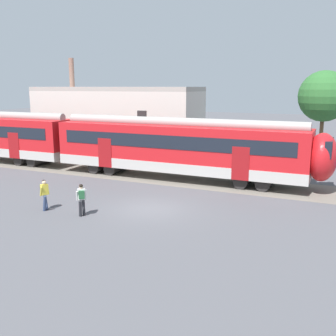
{
  "coord_description": "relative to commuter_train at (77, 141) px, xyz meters",
  "views": [
    {
      "loc": [
        9.14,
        -17.96,
        6.41
      ],
      "look_at": [
        -0.38,
        3.2,
        1.6
      ],
      "focal_mm": 42.0,
      "sensor_mm": 36.0,
      "label": 1
    }
  ],
  "objects": [
    {
      "name": "track_bed",
      "position": [
        -2.48,
        0.0,
        -2.25
      ],
      "size": [
        80.0,
        4.4,
        0.01
      ],
      "primitive_type": "cube",
      "color": "slate",
      "rests_on": "ground"
    },
    {
      "name": "background_building",
      "position": [
        -1.18,
        7.73,
        0.95
      ],
      "size": [
        16.63,
        5.0,
        9.2
      ],
      "color": "beige",
      "rests_on": "ground"
    },
    {
      "name": "pedestrian_white",
      "position": [
        7.42,
        -9.56,
        -1.26
      ],
      "size": [
        0.5,
        0.7,
        1.67
      ],
      "color": "#28282D",
      "rests_on": "ground"
    },
    {
      "name": "street_tree_right",
      "position": [
        17.36,
        11.04,
        3.36
      ],
      "size": [
        4.3,
        4.3,
        7.78
      ],
      "color": "brown",
      "rests_on": "ground"
    },
    {
      "name": "pedestrian_yellow",
      "position": [
        5.06,
        -9.57,
        -1.26
      ],
      "size": [
        0.58,
        0.65,
        1.67
      ],
      "color": "navy",
      "rests_on": "ground"
    },
    {
      "name": "commuter_train",
      "position": [
        0.0,
        0.0,
        0.0
      ],
      "size": [
        38.05,
        3.07,
        4.73
      ],
      "color": "#B7B2AD",
      "rests_on": "ground"
    },
    {
      "name": "ground_plane",
      "position": [
        10.01,
        -7.1,
        -2.25
      ],
      "size": [
        160.0,
        160.0,
        0.0
      ],
      "primitive_type": "plane",
      "color": "#515156"
    }
  ]
}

